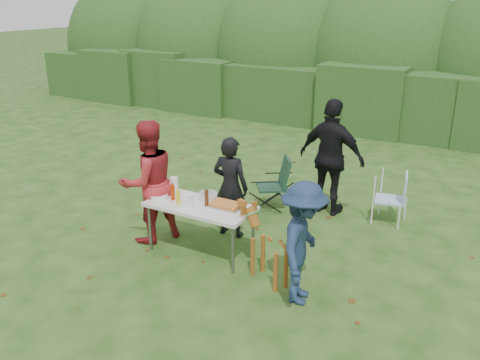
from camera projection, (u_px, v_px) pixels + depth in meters
The scene contains 20 objects.
ground at pixel (197, 257), 7.11m from camera, with size 80.00×80.00×0.00m, color #1E4211.
hedge_row at pixel (366, 99), 13.35m from camera, with size 22.00×1.40×1.70m, color #23471C.
shrub_backdrop at pixel (384, 63), 14.40m from camera, with size 20.00×2.60×3.20m, color #3D6628.
folding_table at pixel (200, 208), 6.99m from camera, with size 1.50×0.70×0.74m.
person_cook at pixel (230, 187), 7.51m from camera, with size 0.56×0.37×1.54m, color black.
person_red_jacket at pixel (148, 182), 7.32m from camera, with size 0.88×0.69×1.82m, color #A92329.
person_black_puffy at pixel (331, 158), 8.22m from camera, with size 1.13×0.47×1.92m, color black.
child at pixel (303, 243), 5.87m from camera, with size 0.97×0.56×1.50m, color navy.
dog at pixel (269, 249), 6.37m from camera, with size 0.95×0.38×0.90m, color #915019, non-canonical shape.
camping_chair at pixel (272, 184), 8.53m from camera, with size 0.57×0.57×0.91m, color #1A3C29, non-canonical shape.
lawn_chair at pixel (390, 198), 8.05m from camera, with size 0.49×0.49×0.84m, color #4C84BE, non-canonical shape.
food_tray at pixel (226, 206), 6.90m from camera, with size 0.45×0.30×0.02m, color #B7B7BA.
focaccia_bread at pixel (226, 204), 6.89m from camera, with size 0.40×0.26×0.04m, color #C67130.
mustard_bottle at pixel (178, 197), 6.95m from camera, with size 0.06×0.06×0.20m, color yellow.
ketchup_bottle at pixel (173, 192), 7.10m from camera, with size 0.06×0.06×0.22m, color #B62A01.
beer_bottle at pixel (207, 198), 6.88m from camera, with size 0.06×0.06×0.24m, color #47230F.
paper_towel_roll at pixel (174, 186), 7.28m from camera, with size 0.12×0.12×0.26m, color white.
cup_stack at pixel (190, 201), 6.86m from camera, with size 0.08×0.08×0.18m, color white.
pasta_bowl at pixel (208, 196), 7.13m from camera, with size 0.26×0.26×0.10m, color silver.
plate_stack at pixel (159, 197), 7.17m from camera, with size 0.24×0.24×0.05m, color white.
Camera 1 is at (3.61, -5.18, 3.48)m, focal length 38.00 mm.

